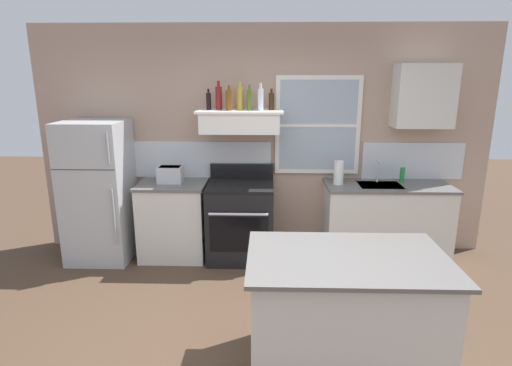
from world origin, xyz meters
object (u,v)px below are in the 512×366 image
Objects in this scene: toaster at (170,174)px; bottle_balsamic_dark at (209,101)px; dish_soap_bottle at (402,175)px; stove_range at (241,221)px; bottle_champagne_gold_foil at (240,98)px; bottle_red_label_wine at (219,98)px; bottle_clear_tall at (261,99)px; refrigerator at (99,191)px; bottle_olive_oil_square at (250,100)px; kitchen_island at (344,314)px; bottle_brown_stout at (271,101)px; paper_towel_roll at (339,173)px; bottle_amber_wine at (229,100)px.

bottle_balsamic_dark is at bearing 10.48° from toaster.
bottle_balsamic_dark reaches higher than dish_soap_bottle.
bottle_champagne_gold_foil reaches higher than stove_range.
bottle_red_label_wine reaches higher than bottle_champagne_gold_foil.
bottle_clear_tall is (0.23, -0.09, -0.00)m from bottle_champagne_gold_foil.
dish_soap_bottle is (3.53, 0.16, 0.18)m from refrigerator.
bottle_red_label_wine reaches higher than bottle_olive_oil_square.
dish_soap_bottle reaches higher than kitchen_island.
bottle_red_label_wine is at bearing 118.52° from kitchen_island.
dish_soap_bottle is (2.24, -0.01, -0.84)m from bottle_balsamic_dark.
bottle_olive_oil_square is at bearing -165.96° from bottle_brown_stout.
bottle_balsamic_dark is at bearing 7.45° from refrigerator.
toaster reaches higher than kitchen_island.
bottle_red_label_wine is at bearing 175.90° from paper_towel_roll.
kitchen_island is (0.88, -1.93, -0.01)m from stove_range.
bottle_amber_wine is (1.53, 0.07, 1.04)m from refrigerator.
bottle_amber_wine is at bearing -171.60° from bottle_olive_oil_square.
bottle_champagne_gold_foil is 1.69× the size of dish_soap_bottle.
refrigerator is at bearing -175.34° from bottle_brown_stout.
kitchen_island is (0.77, -2.01, -1.41)m from bottle_olive_oil_square.
refrigerator is 1.17× the size of kitchen_island.
paper_towel_roll is (0.90, -0.01, -0.83)m from bottle_clear_tall.
bottle_clear_tall reaches higher than kitchen_island.
paper_towel_roll reaches higher than dish_soap_bottle.
bottle_red_label_wine is at bearing -178.98° from bottle_champagne_gold_foil.
toaster is 1.36m from bottle_clear_tall.
kitchen_island is (1.24, -2.07, -1.39)m from bottle_balsamic_dark.
bottle_amber_wine is (0.13, -0.09, -0.02)m from bottle_red_label_wine.
bottle_clear_tall is at bearing -9.36° from bottle_balsamic_dark.
refrigerator is 5.11× the size of bottle_red_label_wine.
bottle_brown_stout is (0.24, 0.06, -0.02)m from bottle_olive_oil_square.
bottle_brown_stout reaches higher than bottle_balsamic_dark.
bottle_red_label_wine is 1.78× the size of dish_soap_bottle.
bottle_brown_stout is at bearing 21.86° from stove_range.
bottle_balsamic_dark reaches higher than kitchen_island.
stove_range is 2.12m from kitchen_island.
bottle_clear_tall reaches higher than toaster.
paper_towel_roll is (1.94, -0.02, 0.04)m from toaster.
bottle_brown_stout is at bearing 14.04° from bottle_olive_oil_square.
dish_soap_bottle is 2.36m from kitchen_island.
bottle_clear_tall is at bearing -176.93° from dish_soap_bottle.
stove_range is 4.63× the size of bottle_brown_stout.
kitchen_island is (1.00, -1.97, -1.40)m from bottle_amber_wine.
bottle_balsamic_dark is at bearing 120.84° from kitchen_island.
bottle_clear_tall is at bearing 0.42° from bottle_amber_wine.
paper_towel_roll is (2.78, 0.06, 0.23)m from refrigerator.
bottle_brown_stout is at bearing 179.91° from dish_soap_bottle.
toaster is at bearing -176.13° from bottle_brown_stout.
bottle_champagne_gold_foil is at bearing 151.86° from bottle_olive_oil_square.
bottle_champagne_gold_foil is at bearing 113.14° from kitchen_island.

